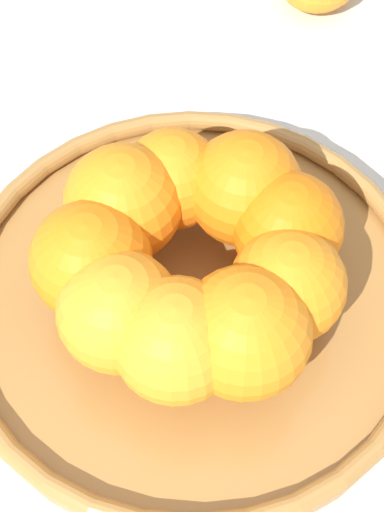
{
  "coord_description": "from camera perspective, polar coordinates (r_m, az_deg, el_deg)",
  "views": [
    {
      "loc": [
        -0.16,
        0.24,
        0.51
      ],
      "look_at": [
        0.0,
        0.0,
        0.07
      ],
      "focal_mm": 60.0,
      "sensor_mm": 36.0,
      "label": 1
    }
  ],
  "objects": [
    {
      "name": "orange_pile",
      "position": [
        0.52,
        -0.01,
        -0.23
      ],
      "size": [
        0.19,
        0.19,
        0.08
      ],
      "color": "orange",
      "rests_on": "fruit_bowl"
    },
    {
      "name": "ground_plane",
      "position": [
        0.58,
        -0.0,
        -3.82
      ],
      "size": [
        4.0,
        4.0,
        0.0
      ],
      "primitive_type": "plane",
      "color": "beige"
    },
    {
      "name": "fruit_bowl",
      "position": [
        0.57,
        -0.0,
        -2.98
      ],
      "size": [
        0.32,
        0.32,
        0.03
      ],
      "color": "#A57238",
      "rests_on": "ground_plane"
    }
  ]
}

